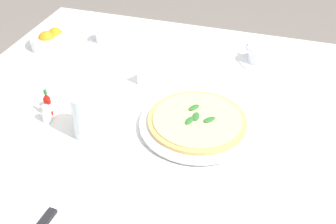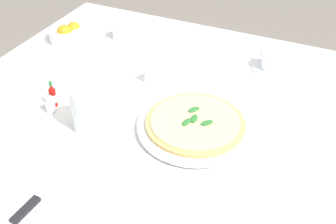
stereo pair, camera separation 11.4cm
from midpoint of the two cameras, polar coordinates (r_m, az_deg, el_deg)
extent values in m
cube|color=white|center=(1.19, -6.49, -0.04)|extent=(1.15, 1.15, 0.02)
cube|color=white|center=(1.23, 19.72, -10.40)|extent=(1.15, 0.01, 0.28)
cube|color=white|center=(1.72, 1.15, 7.02)|extent=(0.01, 1.15, 0.28)
cylinder|color=brown|center=(1.72, 15.76, -3.16)|extent=(0.06, 0.06, 0.70)
cylinder|color=brown|center=(1.94, -13.48, 2.32)|extent=(0.06, 0.06, 0.70)
cylinder|color=white|center=(1.11, 1.11, -2.07)|extent=(0.19, 0.19, 0.01)
cylinder|color=white|center=(1.11, 1.12, -1.71)|extent=(0.31, 0.31, 0.01)
cylinder|color=#DBAD60|center=(1.10, 1.12, -1.30)|extent=(0.27, 0.27, 0.01)
cylinder|color=#F4DB8E|center=(1.10, 1.13, -1.02)|extent=(0.24, 0.24, 0.00)
ellipsoid|color=#2D7533|center=(1.08, 0.01, -1.28)|extent=(0.04, 0.03, 0.01)
ellipsoid|color=#2D7533|center=(1.09, 2.79, -1.16)|extent=(0.04, 0.04, 0.01)
ellipsoid|color=#2D7533|center=(1.13, 0.75, 0.54)|extent=(0.04, 0.03, 0.01)
ellipsoid|color=#2D7533|center=(1.10, 0.96, -0.71)|extent=(0.04, 0.02, 0.01)
cylinder|color=white|center=(1.42, 10.25, 6.75)|extent=(0.13, 0.13, 0.01)
cylinder|color=white|center=(1.40, 10.38, 7.80)|extent=(0.08, 0.08, 0.05)
torus|color=white|center=(1.43, 9.00, 8.73)|extent=(0.03, 0.03, 0.03)
cylinder|color=black|center=(1.39, 10.49, 8.62)|extent=(0.07, 0.07, 0.00)
cylinder|color=white|center=(1.55, -10.59, 9.53)|extent=(0.13, 0.13, 0.01)
cylinder|color=white|center=(1.53, -10.71, 10.53)|extent=(0.08, 0.08, 0.05)
torus|color=white|center=(1.57, -9.92, 11.43)|extent=(0.04, 0.01, 0.03)
cylinder|color=black|center=(1.52, -10.82, 11.32)|extent=(0.07, 0.07, 0.00)
cylinder|color=white|center=(1.09, -14.21, -0.59)|extent=(0.07, 0.07, 0.12)
cylinder|color=silver|center=(1.10, -14.07, -1.35)|extent=(0.06, 0.06, 0.09)
cube|color=white|center=(0.95, -18.53, -13.00)|extent=(0.22, 0.13, 0.02)
cube|color=silver|center=(0.96, -16.94, -10.45)|extent=(0.12, 0.03, 0.01)
cube|color=black|center=(0.92, -20.48, -14.43)|extent=(0.08, 0.02, 0.01)
cylinder|color=white|center=(1.56, -17.86, 9.37)|extent=(0.15, 0.15, 0.04)
sphere|color=orange|center=(1.56, -17.40, 10.13)|extent=(0.05, 0.05, 0.05)
sphere|color=orange|center=(1.54, -18.50, 9.45)|extent=(0.06, 0.06, 0.06)
cylinder|color=#B7140F|center=(1.21, -18.87, 0.62)|extent=(0.02, 0.02, 0.05)
cylinder|color=white|center=(1.21, -18.87, 0.62)|extent=(0.02, 0.02, 0.02)
cone|color=#B7140F|center=(1.19, -19.21, 1.99)|extent=(0.02, 0.02, 0.02)
cylinder|color=#1E722D|center=(1.18, -19.35, 2.54)|extent=(0.01, 0.01, 0.01)
cylinder|color=white|center=(1.23, -18.51, 1.16)|extent=(0.03, 0.03, 0.04)
cylinder|color=white|center=(1.24, -18.45, 0.94)|extent=(0.02, 0.02, 0.03)
sphere|color=silver|center=(1.22, -18.72, 2.07)|extent=(0.02, 0.02, 0.02)
cylinder|color=white|center=(1.19, -19.11, -0.53)|extent=(0.03, 0.03, 0.04)
cylinder|color=#38332D|center=(1.19, -19.06, -0.76)|extent=(0.02, 0.02, 0.03)
sphere|color=silver|center=(1.18, -19.35, 0.39)|extent=(0.02, 0.02, 0.02)
cube|color=white|center=(1.30, -5.27, 5.59)|extent=(0.08, 0.04, 0.06)
camera|label=1|loc=(0.06, -92.86, -2.19)|focal=44.00mm
camera|label=2|loc=(0.06, 87.14, 2.19)|focal=44.00mm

